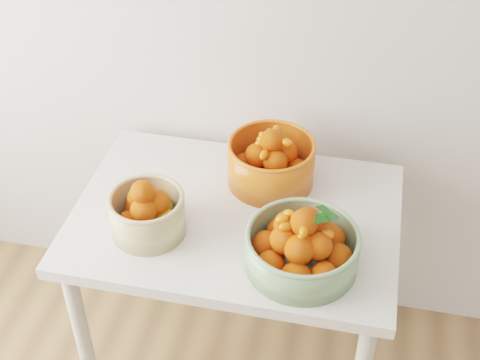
% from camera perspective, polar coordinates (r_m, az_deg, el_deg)
% --- Properties ---
extents(table, '(1.00, 0.70, 0.75)m').
position_cam_1_polar(table, '(2.13, -0.37, -4.77)').
color(table, silver).
rests_on(table, ground).
extents(bowl_cream, '(0.27, 0.27, 0.19)m').
position_cam_1_polar(bowl_cream, '(1.97, -7.91, -2.77)').
color(bowl_cream, tan).
rests_on(bowl_cream, table).
extents(bowl_green, '(0.38, 0.38, 0.21)m').
position_cam_1_polar(bowl_green, '(1.86, 5.32, -5.68)').
color(bowl_green, gray).
rests_on(bowl_green, table).
extents(bowl_orange, '(0.29, 0.29, 0.20)m').
position_cam_1_polar(bowl_orange, '(2.13, 2.66, 1.55)').
color(bowl_orange, '#E05317').
rests_on(bowl_orange, table).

